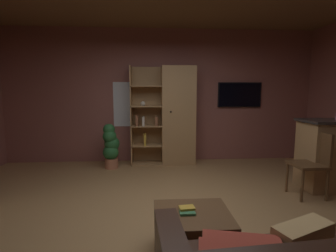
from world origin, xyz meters
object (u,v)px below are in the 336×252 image
Objects in this scene: dining_chair at (313,160)px; table_book_1 at (187,208)px; bookshelf_cabinet at (174,116)px; table_book_0 at (187,212)px; wall_mounted_tv at (239,95)px; coffee_table at (192,222)px; potted_floor_plant at (111,146)px.

table_book_1 is at bearing -148.99° from dining_chair.
table_book_0 is (-0.15, -3.03, -0.56)m from bookshelf_cabinet.
wall_mounted_tv is (1.43, 0.21, 0.44)m from bookshelf_cabinet.
coffee_table is 0.77× the size of potted_floor_plant.
bookshelf_cabinet is 3.03m from table_book_1.
table_book_0 is 1.00× the size of table_book_1.
potted_floor_plant is at bearing 112.14° from table_book_1.
coffee_table is 0.73× the size of dining_chair.
coffee_table is at bearing -67.33° from potted_floor_plant.
potted_floor_plant is at bearing 153.50° from dining_chair.
table_book_1 reaches higher than table_book_0.
bookshelf_cabinet is 3.08m from table_book_0.
wall_mounted_tv reaches higher than potted_floor_plant.
dining_chair is 1.05× the size of potted_floor_plant.
coffee_table is 4.97× the size of table_book_1.
wall_mounted_tv is at bearing 63.62° from table_book_1.
dining_chair is 0.99× the size of wall_mounted_tv.
dining_chair is 3.42m from potted_floor_plant.
table_book_1 is (-0.04, 0.04, 0.12)m from coffee_table.
coffee_table is at bearing -38.90° from table_book_1.
wall_mounted_tv is at bearing 8.36° from bookshelf_cabinet.
dining_chair is at bearing 32.35° from coffee_table.
coffee_table is 2.28m from dining_chair.
wall_mounted_tv is (1.59, 3.24, 0.99)m from table_book_0.
bookshelf_cabinet is 14.67× the size of table_book_1.
coffee_table is 0.72× the size of wall_mounted_tv.
wall_mounted_tv is at bearing 10.33° from potted_floor_plant.
potted_floor_plant is (-1.10, 2.70, -0.00)m from table_book_1.
table_book_1 is at bearing 141.10° from coffee_table.
table_book_0 is at bearing -93.45° from table_book_1.
bookshelf_cabinet is 2.16× the size of dining_chair.
table_book_0 is 0.15× the size of potted_floor_plant.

